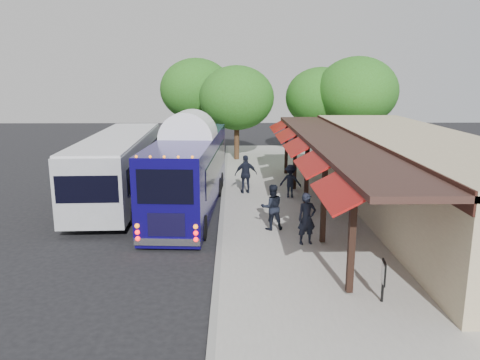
% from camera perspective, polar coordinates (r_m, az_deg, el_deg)
% --- Properties ---
extents(ground, '(90.00, 90.00, 0.00)m').
position_cam_1_polar(ground, '(17.14, -2.68, -8.27)').
color(ground, black).
rests_on(ground, ground).
extents(sidewalk, '(10.00, 40.00, 0.15)m').
position_cam_1_polar(sidewalk, '(21.36, 11.22, -4.01)').
color(sidewalk, '#9E9B93').
rests_on(sidewalk, ground).
extents(curb, '(0.20, 40.00, 0.16)m').
position_cam_1_polar(curb, '(20.90, -2.21, -4.14)').
color(curb, gray).
rests_on(curb, ground).
extents(station_shelter, '(8.15, 20.00, 3.60)m').
position_cam_1_polar(station_shelter, '(21.89, 20.11, 0.64)').
color(station_shelter, tan).
rests_on(station_shelter, ground).
extents(coach_bus, '(3.05, 11.43, 3.62)m').
position_cam_1_polar(coach_bus, '(21.67, -6.15, 1.50)').
color(coach_bus, '#0D0650').
rests_on(coach_bus, ground).
extents(city_bus, '(3.05, 12.07, 3.22)m').
position_cam_1_polar(city_bus, '(23.98, -14.50, 1.85)').
color(city_bus, '#909498').
rests_on(city_bus, ground).
extents(ped_a, '(0.77, 0.60, 1.88)m').
position_cam_1_polar(ped_a, '(16.98, 8.14, -4.69)').
color(ped_a, black).
rests_on(ped_a, sidewalk).
extents(ped_b, '(0.99, 0.83, 1.82)m').
position_cam_1_polar(ped_b, '(18.41, 3.91, -3.31)').
color(ped_b, black).
rests_on(ped_b, sidewalk).
extents(ped_c, '(1.22, 0.66, 1.98)m').
position_cam_1_polar(ped_c, '(24.01, 0.72, 0.71)').
color(ped_c, black).
rests_on(ped_c, sidewalk).
extents(ped_d, '(1.18, 0.85, 1.65)m').
position_cam_1_polar(ped_d, '(23.33, 6.17, -0.13)').
color(ped_d, black).
rests_on(ped_d, sidewalk).
extents(sign_board, '(0.13, 0.52, 1.15)m').
position_cam_1_polar(sign_board, '(13.28, 17.09, -10.96)').
color(sign_board, black).
rests_on(sign_board, sidewalk).
extents(tree_left, '(5.31, 5.31, 6.79)m').
position_cam_1_polar(tree_left, '(33.47, -0.42, 9.97)').
color(tree_left, '#382314').
rests_on(tree_left, ground).
extents(tree_mid, '(5.24, 5.24, 6.71)m').
position_cam_1_polar(tree_mid, '(35.98, 9.78, 9.89)').
color(tree_mid, '#382314').
rests_on(tree_mid, ground).
extents(tree_right, '(5.80, 5.80, 7.43)m').
position_cam_1_polar(tree_right, '(34.85, 14.06, 10.41)').
color(tree_right, '#382314').
rests_on(tree_right, ground).
extents(tree_far, '(5.82, 5.82, 7.45)m').
position_cam_1_polar(tree_far, '(38.35, -5.34, 10.92)').
color(tree_far, '#382314').
rests_on(tree_far, ground).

